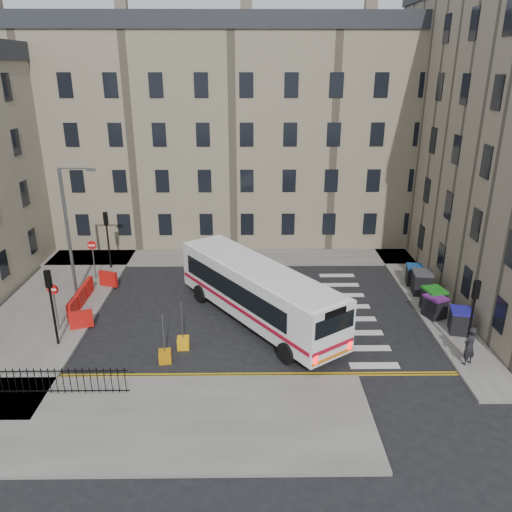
{
  "coord_description": "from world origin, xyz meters",
  "views": [
    {
      "loc": [
        -1.99,
        -26.68,
        13.58
      ],
      "look_at": [
        -1.67,
        1.19,
        3.0
      ],
      "focal_mm": 35.0,
      "sensor_mm": 36.0,
      "label": 1
    }
  ],
  "objects_px": {
    "wheelie_bin_e": "(414,275)",
    "bollard_chevron": "(165,356)",
    "pedestrian": "(469,346)",
    "wheelie_bin_d": "(422,282)",
    "streetlamp": "(68,231)",
    "wheelie_bin_a": "(460,321)",
    "bus": "(257,291)",
    "bollard_yellow": "(183,343)",
    "wheelie_bin_b": "(435,307)",
    "wheelie_bin_c": "(433,300)"
  },
  "relations": [
    {
      "from": "wheelie_bin_d",
      "to": "wheelie_bin_e",
      "type": "relative_size",
      "value": 1.11
    },
    {
      "from": "wheelie_bin_a",
      "to": "wheelie_bin_c",
      "type": "distance_m",
      "value": 2.59
    },
    {
      "from": "wheelie_bin_c",
      "to": "bollard_chevron",
      "type": "bearing_deg",
      "value": -173.46
    },
    {
      "from": "pedestrian",
      "to": "wheelie_bin_e",
      "type": "bearing_deg",
      "value": -121.34
    },
    {
      "from": "wheelie_bin_a",
      "to": "wheelie_bin_b",
      "type": "height_order",
      "value": "wheelie_bin_a"
    },
    {
      "from": "wheelie_bin_b",
      "to": "wheelie_bin_d",
      "type": "bearing_deg",
      "value": 62.01
    },
    {
      "from": "wheelie_bin_d",
      "to": "bollard_yellow",
      "type": "distance_m",
      "value": 15.58
    },
    {
      "from": "streetlamp",
      "to": "wheelie_bin_e",
      "type": "height_order",
      "value": "streetlamp"
    },
    {
      "from": "bus",
      "to": "bollard_yellow",
      "type": "height_order",
      "value": "bus"
    },
    {
      "from": "bus",
      "to": "bollard_yellow",
      "type": "xyz_separation_m",
      "value": [
        -3.85,
        -2.86,
        -1.61
      ]
    },
    {
      "from": "wheelie_bin_c",
      "to": "bollard_chevron",
      "type": "xyz_separation_m",
      "value": [
        -14.9,
        -5.06,
        -0.55
      ]
    },
    {
      "from": "bus",
      "to": "wheelie_bin_b",
      "type": "relative_size",
      "value": 7.96
    },
    {
      "from": "wheelie_bin_b",
      "to": "pedestrian",
      "type": "height_order",
      "value": "pedestrian"
    },
    {
      "from": "streetlamp",
      "to": "wheelie_bin_d",
      "type": "relative_size",
      "value": 5.6
    },
    {
      "from": "bus",
      "to": "pedestrian",
      "type": "height_order",
      "value": "bus"
    },
    {
      "from": "streetlamp",
      "to": "wheelie_bin_c",
      "type": "relative_size",
      "value": 5.56
    },
    {
      "from": "wheelie_bin_d",
      "to": "wheelie_bin_c",
      "type": "bearing_deg",
      "value": -84.91
    },
    {
      "from": "bus",
      "to": "wheelie_bin_d",
      "type": "height_order",
      "value": "bus"
    },
    {
      "from": "bollard_chevron",
      "to": "wheelie_bin_e",
      "type": "bearing_deg",
      "value": 30.83
    },
    {
      "from": "wheelie_bin_c",
      "to": "streetlamp",
      "type": "bearing_deg",
      "value": 161.29
    },
    {
      "from": "wheelie_bin_c",
      "to": "wheelie_bin_d",
      "type": "height_order",
      "value": "wheelie_bin_d"
    },
    {
      "from": "wheelie_bin_e",
      "to": "bollard_yellow",
      "type": "distance_m",
      "value": 16.18
    },
    {
      "from": "bollard_yellow",
      "to": "wheelie_bin_c",
      "type": "bearing_deg",
      "value": 14.98
    },
    {
      "from": "bollard_chevron",
      "to": "wheelie_bin_d",
      "type": "bearing_deg",
      "value": 26.61
    },
    {
      "from": "bus",
      "to": "bollard_chevron",
      "type": "xyz_separation_m",
      "value": [
        -4.59,
        -4.13,
        -1.61
      ]
    },
    {
      "from": "bus",
      "to": "wheelie_bin_b",
      "type": "distance_m",
      "value": 10.2
    },
    {
      "from": "wheelie_bin_d",
      "to": "bus",
      "type": "bearing_deg",
      "value": -154.67
    },
    {
      "from": "bus",
      "to": "wheelie_bin_d",
      "type": "bearing_deg",
      "value": -17.06
    },
    {
      "from": "pedestrian",
      "to": "bus",
      "type": "bearing_deg",
      "value": -54.41
    },
    {
      "from": "pedestrian",
      "to": "wheelie_bin_d",
      "type": "bearing_deg",
      "value": -121.87
    },
    {
      "from": "bollard_yellow",
      "to": "bus",
      "type": "bearing_deg",
      "value": 36.62
    },
    {
      "from": "bollard_yellow",
      "to": "bollard_chevron",
      "type": "xyz_separation_m",
      "value": [
        -0.73,
        -1.27,
        0.0
      ]
    },
    {
      "from": "wheelie_bin_e",
      "to": "pedestrian",
      "type": "height_order",
      "value": "pedestrian"
    },
    {
      "from": "streetlamp",
      "to": "wheelie_bin_a",
      "type": "relative_size",
      "value": 5.75
    },
    {
      "from": "wheelie_bin_c",
      "to": "bus",
      "type": "bearing_deg",
      "value": 172.94
    },
    {
      "from": "bus",
      "to": "bollard_yellow",
      "type": "relative_size",
      "value": 19.22
    },
    {
      "from": "bus",
      "to": "wheelie_bin_d",
      "type": "xyz_separation_m",
      "value": [
        10.41,
        3.39,
        -1.03
      ]
    },
    {
      "from": "streetlamp",
      "to": "bollard_yellow",
      "type": "bearing_deg",
      "value": -39.79
    },
    {
      "from": "wheelie_bin_d",
      "to": "pedestrian",
      "type": "distance_m",
      "value": 8.1
    },
    {
      "from": "wheelie_bin_b",
      "to": "wheelie_bin_a",
      "type": "bearing_deg",
      "value": -90.46
    },
    {
      "from": "wheelie_bin_b",
      "to": "bus",
      "type": "bearing_deg",
      "value": 157.78
    },
    {
      "from": "wheelie_bin_e",
      "to": "bollard_chevron",
      "type": "height_order",
      "value": "wheelie_bin_e"
    },
    {
      "from": "streetlamp",
      "to": "wheelie_bin_d",
      "type": "height_order",
      "value": "streetlamp"
    },
    {
      "from": "wheelie_bin_a",
      "to": "wheelie_bin_c",
      "type": "xyz_separation_m",
      "value": [
        -0.56,
        2.52,
        0.03
      ]
    },
    {
      "from": "wheelie_bin_c",
      "to": "wheelie_bin_e",
      "type": "height_order",
      "value": "wheelie_bin_c"
    },
    {
      "from": "wheelie_bin_e",
      "to": "wheelie_bin_c",
      "type": "bearing_deg",
      "value": -80.82
    },
    {
      "from": "wheelie_bin_b",
      "to": "wheelie_bin_c",
      "type": "relative_size",
      "value": 0.99
    },
    {
      "from": "streetlamp",
      "to": "wheelie_bin_a",
      "type": "distance_m",
      "value": 23.07
    },
    {
      "from": "bus",
      "to": "wheelie_bin_d",
      "type": "distance_m",
      "value": 11.0
    },
    {
      "from": "wheelie_bin_a",
      "to": "bollard_yellow",
      "type": "distance_m",
      "value": 14.79
    }
  ]
}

